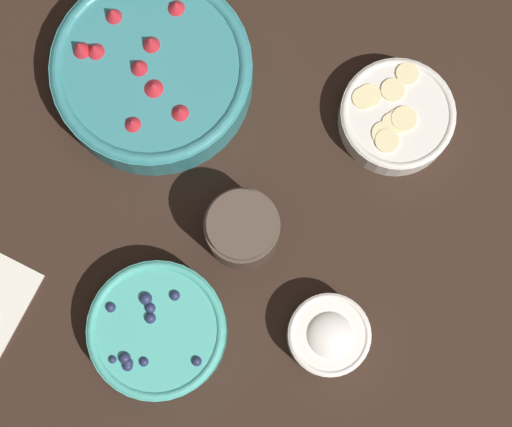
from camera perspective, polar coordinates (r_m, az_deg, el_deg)
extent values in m
plane|color=black|center=(1.15, -2.25, 1.24)|extent=(4.00, 4.00, 0.00)
cylinder|color=teal|center=(1.16, -6.87, 9.23)|extent=(0.27, 0.27, 0.06)
torus|color=teal|center=(1.14, -7.02, 9.65)|extent=(0.27, 0.27, 0.02)
cylinder|color=red|center=(1.15, -6.96, 9.50)|extent=(0.21, 0.21, 0.02)
cone|color=red|center=(1.11, -8.25, 5.96)|extent=(0.04, 0.04, 0.02)
cone|color=red|center=(1.15, -10.70, 10.69)|extent=(0.04, 0.04, 0.02)
cone|color=red|center=(1.14, -7.04, 11.25)|extent=(0.04, 0.04, 0.03)
cone|color=red|center=(1.16, -5.37, 13.57)|extent=(0.04, 0.04, 0.02)
cone|color=red|center=(1.16, -9.53, 12.99)|extent=(0.04, 0.04, 0.03)
cone|color=red|center=(1.11, -5.11, 6.77)|extent=(0.04, 0.04, 0.02)
cone|color=red|center=(1.15, -11.63, 10.77)|extent=(0.04, 0.04, 0.03)
cone|color=red|center=(1.13, -7.85, 9.71)|extent=(0.04, 0.04, 0.03)
cone|color=red|center=(1.12, -6.86, 8.35)|extent=(0.04, 0.04, 0.02)
cylinder|color=#47AD9E|center=(1.11, -6.54, -7.78)|extent=(0.18, 0.18, 0.05)
torus|color=#47AD9E|center=(1.08, -6.67, -7.74)|extent=(0.18, 0.18, 0.01)
cylinder|color=#23284C|center=(1.09, -6.62, -7.75)|extent=(0.14, 0.14, 0.02)
sphere|color=#23284C|center=(1.08, -5.43, -5.47)|extent=(0.01, 0.01, 0.01)
sphere|color=#23284C|center=(1.07, -3.97, -9.80)|extent=(0.01, 0.01, 0.01)
sphere|color=#23284C|center=(1.08, -7.42, -5.61)|extent=(0.02, 0.02, 0.02)
sphere|color=#23284C|center=(1.08, -7.48, -9.78)|extent=(0.01, 0.01, 0.01)
sphere|color=#23284C|center=(1.08, -7.06, -6.93)|extent=(0.01, 0.01, 0.01)
sphere|color=#23284C|center=(1.08, -7.06, -6.28)|extent=(0.01, 0.01, 0.01)
sphere|color=#23284C|center=(1.08, -8.54, -9.83)|extent=(0.01, 0.01, 0.01)
sphere|color=#23284C|center=(1.09, -9.65, -6.19)|extent=(0.01, 0.01, 0.01)
sphere|color=#23284C|center=(1.08, -8.55, -10.02)|extent=(0.01, 0.01, 0.01)
sphere|color=#23284C|center=(1.09, -9.55, -9.58)|extent=(0.01, 0.01, 0.01)
sphere|color=#23284C|center=(1.08, -8.74, -9.51)|extent=(0.02, 0.02, 0.02)
cylinder|color=silver|center=(1.16, 9.32, 6.34)|extent=(0.15, 0.15, 0.04)
torus|color=silver|center=(1.15, 9.46, 6.58)|extent=(0.15, 0.15, 0.01)
cylinder|color=beige|center=(1.15, 9.41, 6.49)|extent=(0.12, 0.12, 0.01)
cylinder|color=beige|center=(1.14, 9.48, 6.08)|extent=(0.03, 0.03, 0.00)
cylinder|color=beige|center=(1.14, 7.16, 7.62)|extent=(0.03, 0.03, 0.01)
cylinder|color=beige|center=(1.13, 8.52, 5.28)|extent=(0.03, 0.03, 0.01)
cylinder|color=beige|center=(1.14, 9.83, 6.23)|extent=(0.03, 0.03, 0.01)
cylinder|color=beige|center=(1.13, 8.72, 4.80)|extent=(0.03, 0.03, 0.01)
cylinder|color=beige|center=(1.14, 9.02, 6.01)|extent=(0.02, 0.02, 0.01)
cylinder|color=beige|center=(1.16, 10.04, 9.15)|extent=(0.03, 0.03, 0.01)
cylinder|color=beige|center=(1.15, 9.11, 8.12)|extent=(0.03, 0.03, 0.01)
cylinder|color=beige|center=(1.15, 7.57, 7.80)|extent=(0.03, 0.03, 0.00)
cylinder|color=white|center=(1.10, 4.84, -8.10)|extent=(0.10, 0.10, 0.05)
torus|color=white|center=(1.08, 4.93, -8.07)|extent=(0.10, 0.10, 0.01)
cylinder|color=white|center=(1.09, 4.90, -8.08)|extent=(0.08, 0.08, 0.01)
ellipsoid|color=white|center=(1.08, 4.93, -8.07)|extent=(0.06, 0.06, 0.03)
cylinder|color=#4C3D33|center=(1.09, -0.91, -1.13)|extent=(0.10, 0.10, 0.08)
cylinder|color=#472819|center=(1.10, -0.90, -1.18)|extent=(0.08, 0.08, 0.06)
cylinder|color=#4C3D33|center=(1.05, -0.95, -0.74)|extent=(0.09, 0.09, 0.01)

